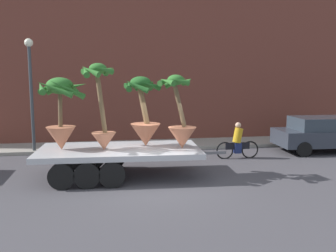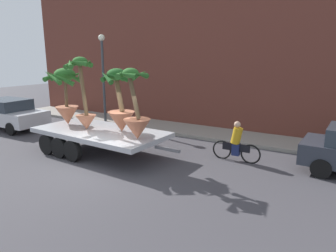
{
  "view_description": "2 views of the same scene",
  "coord_description": "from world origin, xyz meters",
  "px_view_note": "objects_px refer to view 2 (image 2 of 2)",
  "views": [
    {
      "loc": [
        -1.4,
        -10.83,
        3.38
      ],
      "look_at": [
        0.61,
        1.51,
        1.64
      ],
      "focal_mm": 38.06,
      "sensor_mm": 36.0,
      "label": 1
    },
    {
      "loc": [
        7.15,
        -7.48,
        3.83
      ],
      "look_at": [
        1.54,
        1.87,
        1.29
      ],
      "focal_mm": 32.29,
      "sensor_mm": 36.0,
      "label": 2
    }
  ],
  "objects_px": {
    "potted_palm_rear": "(66,95)",
    "street_lamp": "(103,67)",
    "flatbed_trailer": "(96,134)",
    "potted_palm_front": "(120,106)",
    "cyclist": "(236,143)",
    "potted_palm_extra": "(83,97)",
    "trailing_car": "(9,113)",
    "potted_palm_middle": "(135,113)"
  },
  "relations": [
    {
      "from": "cyclist",
      "to": "street_lamp",
      "type": "bearing_deg",
      "value": 165.13
    },
    {
      "from": "potted_palm_rear",
      "to": "street_lamp",
      "type": "height_order",
      "value": "street_lamp"
    },
    {
      "from": "trailing_car",
      "to": "street_lamp",
      "type": "relative_size",
      "value": 0.87
    },
    {
      "from": "potted_palm_rear",
      "to": "potted_palm_front",
      "type": "height_order",
      "value": "potted_palm_front"
    },
    {
      "from": "potted_palm_rear",
      "to": "potted_palm_extra",
      "type": "bearing_deg",
      "value": -11.77
    },
    {
      "from": "street_lamp",
      "to": "flatbed_trailer",
      "type": "bearing_deg",
      "value": -51.27
    },
    {
      "from": "flatbed_trailer",
      "to": "potted_palm_middle",
      "type": "distance_m",
      "value": 2.55
    },
    {
      "from": "potted_palm_front",
      "to": "potted_palm_extra",
      "type": "distance_m",
      "value": 1.53
    },
    {
      "from": "potted_palm_extra",
      "to": "street_lamp",
      "type": "relative_size",
      "value": 0.59
    },
    {
      "from": "flatbed_trailer",
      "to": "potted_palm_middle",
      "type": "bearing_deg",
      "value": -8.41
    },
    {
      "from": "flatbed_trailer",
      "to": "trailing_car",
      "type": "distance_m",
      "value": 7.04
    },
    {
      "from": "potted_palm_extra",
      "to": "trailing_car",
      "type": "relative_size",
      "value": 0.67
    },
    {
      "from": "flatbed_trailer",
      "to": "potted_palm_front",
      "type": "height_order",
      "value": "potted_palm_front"
    },
    {
      "from": "potted_palm_middle",
      "to": "potted_palm_rear",
      "type": "bearing_deg",
      "value": 174.35
    },
    {
      "from": "cyclist",
      "to": "street_lamp",
      "type": "height_order",
      "value": "street_lamp"
    },
    {
      "from": "potted_palm_rear",
      "to": "cyclist",
      "type": "xyz_separation_m",
      "value": [
        6.8,
        1.91,
        -1.55
      ]
    },
    {
      "from": "potted_palm_extra",
      "to": "cyclist",
      "type": "xyz_separation_m",
      "value": [
        5.49,
        2.18,
        -1.62
      ]
    },
    {
      "from": "potted_palm_rear",
      "to": "cyclist",
      "type": "relative_size",
      "value": 1.29
    },
    {
      "from": "street_lamp",
      "to": "potted_palm_front",
      "type": "bearing_deg",
      "value": -41.73
    },
    {
      "from": "potted_palm_front",
      "to": "trailing_car",
      "type": "bearing_deg",
      "value": 176.53
    },
    {
      "from": "potted_palm_middle",
      "to": "trailing_car",
      "type": "distance_m",
      "value": 9.38
    },
    {
      "from": "potted_palm_front",
      "to": "cyclist",
      "type": "relative_size",
      "value": 1.31
    },
    {
      "from": "potted_palm_middle",
      "to": "potted_palm_front",
      "type": "distance_m",
      "value": 1.29
    },
    {
      "from": "potted_palm_middle",
      "to": "potted_palm_extra",
      "type": "relative_size",
      "value": 0.87
    },
    {
      "from": "street_lamp",
      "to": "potted_palm_middle",
      "type": "bearing_deg",
      "value": -38.94
    },
    {
      "from": "potted_palm_rear",
      "to": "cyclist",
      "type": "distance_m",
      "value": 7.23
    },
    {
      "from": "potted_palm_extra",
      "to": "cyclist",
      "type": "distance_m",
      "value": 6.13
    },
    {
      "from": "potted_palm_extra",
      "to": "cyclist",
      "type": "relative_size",
      "value": 1.54
    },
    {
      "from": "potted_palm_rear",
      "to": "street_lamp",
      "type": "distance_m",
      "value": 4.64
    },
    {
      "from": "potted_palm_rear",
      "to": "cyclist",
      "type": "height_order",
      "value": "potted_palm_rear"
    },
    {
      "from": "potted_palm_rear",
      "to": "potted_palm_extra",
      "type": "distance_m",
      "value": 1.34
    },
    {
      "from": "flatbed_trailer",
      "to": "potted_palm_middle",
      "type": "height_order",
      "value": "potted_palm_middle"
    },
    {
      "from": "potted_palm_rear",
      "to": "trailing_car",
      "type": "xyz_separation_m",
      "value": [
        -5.36,
        0.67,
        -1.39
      ]
    },
    {
      "from": "potted_palm_rear",
      "to": "potted_palm_front",
      "type": "xyz_separation_m",
      "value": [
        2.74,
        0.18,
        -0.23
      ]
    },
    {
      "from": "trailing_car",
      "to": "street_lamp",
      "type": "height_order",
      "value": "street_lamp"
    },
    {
      "from": "cyclist",
      "to": "street_lamp",
      "type": "xyz_separation_m",
      "value": [
        -8.54,
        2.27,
        2.56
      ]
    },
    {
      "from": "flatbed_trailer",
      "to": "street_lamp",
      "type": "height_order",
      "value": "street_lamp"
    },
    {
      "from": "street_lamp",
      "to": "potted_palm_rear",
      "type": "bearing_deg",
      "value": -67.34
    },
    {
      "from": "flatbed_trailer",
      "to": "potted_palm_front",
      "type": "relative_size",
      "value": 2.68
    },
    {
      "from": "cyclist",
      "to": "street_lamp",
      "type": "distance_m",
      "value": 9.2
    },
    {
      "from": "street_lamp",
      "to": "trailing_car",
      "type": "bearing_deg",
      "value": -135.83
    },
    {
      "from": "flatbed_trailer",
      "to": "trailing_car",
      "type": "relative_size",
      "value": 1.53
    }
  ]
}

